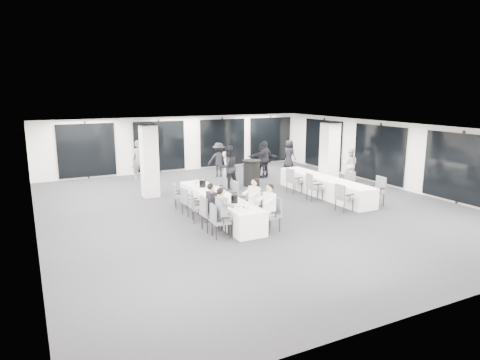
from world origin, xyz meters
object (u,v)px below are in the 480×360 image
object	(u,v)px
chair_side_left_near	(343,196)
cocktail_table	(251,173)
chair_main_left_mid	(197,205)
standing_guest_c	(219,157)
chair_main_right_second	(257,206)
chair_main_right_far	(222,189)
chair_main_right_fourth	(232,193)
chair_side_right_mid	(348,182)
chair_main_left_second	(208,212)
standing_guest_g	(139,157)
chair_main_right_near	(272,212)
standing_guest_a	(227,167)
standing_guest_h	(350,162)
standing_guest_f	(263,156)
standing_guest_d	(265,157)
banquet_table_side	(324,187)
chair_main_right_mid	(245,201)
chair_side_left_mid	(313,185)
banquet_table_main	(218,206)
standing_guest_b	(228,164)
chair_side_right_near	(377,189)
chair_side_right_far	(326,176)
ice_bucket_far	(202,183)
standing_guest_e	(289,152)
chair_main_left_fourth	(188,200)
chair_main_left_near	(218,219)
chair_main_left_far	(178,194)
ice_bucket_near	(234,199)

from	to	relation	value
chair_side_left_near	cocktail_table	bearing A→B (deg)	-174.26
chair_main_left_mid	standing_guest_c	xyz separation A→B (m)	(3.62, 6.40, 0.39)
chair_main_right_second	chair_main_right_far	size ratio (longest dim) A/B	0.99
chair_main_right_fourth	chair_side_right_mid	world-z (taller)	chair_main_right_fourth
chair_main_left_second	standing_guest_g	xyz separation A→B (m)	(0.01, 8.39, 0.46)
cocktail_table	chair_main_right_near	size ratio (longest dim) A/B	1.13
cocktail_table	chair_main_right_far	world-z (taller)	cocktail_table
chair_main_right_fourth	standing_guest_a	size ratio (longest dim) A/B	0.56
standing_guest_a	standing_guest_h	world-z (taller)	standing_guest_a
chair_side_left_near	standing_guest_f	bearing A→B (deg)	169.26
chair_side_left_near	standing_guest_d	xyz separation A→B (m)	(0.52, 6.24, 0.46)
chair_main_right_fourth	standing_guest_c	bearing A→B (deg)	-14.52
chair_side_left_near	chair_side_right_mid	size ratio (longest dim) A/B	1.00
chair_main_right_second	standing_guest_f	bearing A→B (deg)	-19.39
banquet_table_side	chair_main_right_mid	size ratio (longest dim) A/B	5.50
banquet_table_side	chair_main_right_fourth	xyz separation A→B (m)	(-4.07, -0.05, 0.18)
standing_guest_d	chair_side_left_mid	bearing A→B (deg)	60.64
banquet_table_main	chair_main_right_second	world-z (taller)	chair_main_right_second
standing_guest_b	chair_main_right_mid	bearing A→B (deg)	66.52
chair_main_left_mid	standing_guest_f	bearing A→B (deg)	149.93
chair_side_right_near	banquet_table_main	bearing A→B (deg)	82.73
chair_side_right_far	standing_guest_f	bearing A→B (deg)	1.34
chair_side_left_mid	standing_guest_b	size ratio (longest dim) A/B	0.49
banquet_table_side	ice_bucket_far	xyz separation A→B (m)	(-4.94, 0.55, 0.51)
chair_side_right_mid	chair_side_left_mid	bearing A→B (deg)	74.68
standing_guest_e	chair_side_left_mid	bearing A→B (deg)	134.73
standing_guest_c	standing_guest_d	xyz separation A→B (m)	(1.80, -1.33, 0.08)
chair_main_left_second	chair_side_right_mid	world-z (taller)	chair_main_left_second
chair_main_right_mid	ice_bucket_far	world-z (taller)	ice_bucket_far
chair_main_left_fourth	standing_guest_c	world-z (taller)	standing_guest_c
chair_main_left_near	cocktail_table	bearing A→B (deg)	149.79
chair_main_left_second	chair_main_right_second	distance (m)	1.67
standing_guest_c	standing_guest_f	size ratio (longest dim) A/B	1.01
chair_main_left_far	ice_bucket_far	bearing A→B (deg)	81.40
chair_main_right_mid	chair_side_left_mid	bearing A→B (deg)	-70.40
banquet_table_main	banquet_table_side	size ratio (longest dim) A/B	1.00
chair_main_left_mid	ice_bucket_near	bearing A→B (deg)	55.02
standing_guest_c	standing_guest_b	bearing A→B (deg)	96.35
chair_side_right_mid	chair_main_left_near	bearing A→B (deg)	93.95
standing_guest_f	standing_guest_h	xyz separation A→B (m)	(2.86, -3.02, -0.07)
chair_main_right_fourth	ice_bucket_near	size ratio (longest dim) A/B	3.92
cocktail_table	chair_main_left_second	distance (m)	6.30
standing_guest_b	chair_side_right_far	bearing A→B (deg)	147.57
chair_main_right_far	standing_guest_h	size ratio (longest dim) A/B	0.55
chair_main_left_fourth	standing_guest_h	xyz separation A→B (m)	(8.58, 1.94, 0.33)
chair_main_right_mid	chair_side_right_near	distance (m)	5.00
chair_side_right_mid	chair_main_right_far	bearing A→B (deg)	61.51
chair_main_left_far	chair_side_right_near	world-z (taller)	chair_side_right_near
chair_main_left_second	chair_main_right_second	bearing A→B (deg)	90.99
banquet_table_main	standing_guest_b	world-z (taller)	standing_guest_b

